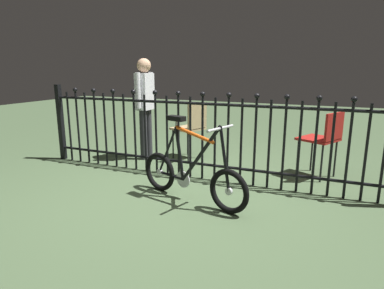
{
  "coord_description": "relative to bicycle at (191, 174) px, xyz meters",
  "views": [
    {
      "loc": [
        1.51,
        -3.04,
        1.38
      ],
      "look_at": [
        0.1,
        0.2,
        0.55
      ],
      "focal_mm": 30.81,
      "sensor_mm": 36.0,
      "label": 1
    }
  ],
  "objects": [
    {
      "name": "ground_plane",
      "position": [
        -0.19,
        0.04,
        -0.29
      ],
      "size": [
        20.0,
        20.0,
        0.0
      ],
      "primitive_type": "plane",
      "color": "#485E3E"
    },
    {
      "name": "iron_fence",
      "position": [
        -0.27,
        0.72,
        0.29
      ],
      "size": [
        4.62,
        0.07,
        1.14
      ],
      "color": "black",
      "rests_on": "ground"
    },
    {
      "name": "bicycle",
      "position": [
        0.0,
        0.0,
        0.0
      ],
      "size": [
        1.35,
        0.52,
        0.89
      ],
      "color": "black",
      "rests_on": "ground"
    },
    {
      "name": "chair_tan",
      "position": [
        -0.64,
        1.49,
        0.24
      ],
      "size": [
        0.52,
        0.52,
        0.87
      ],
      "color": "black",
      "rests_on": "ground"
    },
    {
      "name": "chair_red",
      "position": [
        1.22,
        1.35,
        0.25
      ],
      "size": [
        0.56,
        0.56,
        0.85
      ],
      "color": "black",
      "rests_on": "ground"
    },
    {
      "name": "person_visitor",
      "position": [
        -1.32,
        1.28,
        0.6
      ],
      "size": [
        0.21,
        0.48,
        1.51
      ],
      "color": "#2D2D33",
      "rests_on": "ground"
    }
  ]
}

